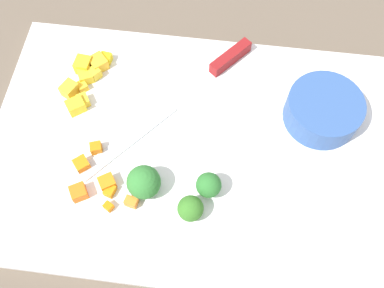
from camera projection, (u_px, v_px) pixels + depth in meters
The scene contains 24 objects.
ground_plane at pixel (192, 151), 0.59m from camera, with size 4.00×4.00×0.00m, color brown.
cutting_board at pixel (192, 149), 0.58m from camera, with size 0.55×0.37×0.01m, color white.
prep_bowl at pixel (323, 110), 0.58m from camera, with size 0.10×0.10×0.04m, color #315393.
chef_knife at pixel (200, 82), 0.61m from camera, with size 0.21×0.25×0.02m.
carrot_dice_0 at pixel (137, 194), 0.54m from camera, with size 0.01×0.01×0.01m, color orange.
carrot_dice_1 at pixel (110, 191), 0.54m from camera, with size 0.02×0.01×0.01m, color orange.
carrot_dice_2 at pixel (109, 207), 0.53m from camera, with size 0.01×0.01×0.01m, color orange.
carrot_dice_3 at pixel (82, 164), 0.56m from camera, with size 0.02×0.02×0.01m, color orange.
carrot_dice_4 at pixel (79, 192), 0.54m from camera, with size 0.02×0.02×0.02m, color orange.
carrot_dice_5 at pixel (96, 148), 0.57m from camera, with size 0.01×0.01×0.01m, color orange.
carrot_dice_6 at pixel (107, 182), 0.55m from camera, with size 0.02×0.02×0.01m, color orange.
carrot_dice_7 at pixel (131, 202), 0.53m from camera, with size 0.01×0.02×0.01m, color orange.
pepper_dice_0 at pixel (83, 100), 0.60m from camera, with size 0.02×0.01×0.01m, color yellow.
pepper_dice_1 at pixel (76, 106), 0.59m from camera, with size 0.02×0.02×0.02m, color yellow.
pepper_dice_2 at pixel (86, 76), 0.61m from camera, with size 0.02×0.02×0.02m, color yellow.
pepper_dice_3 at pixel (84, 65), 0.62m from camera, with size 0.02×0.02×0.02m, color yellow.
pepper_dice_4 at pixel (70, 89), 0.60m from camera, with size 0.02×0.02×0.02m, color yellow.
pepper_dice_5 at pixel (106, 58), 0.63m from camera, with size 0.02×0.01×0.01m, color yellow.
pepper_dice_6 at pixel (95, 73), 0.62m from camera, with size 0.02×0.01×0.02m, color yellow.
pepper_dice_7 at pixel (82, 86), 0.61m from camera, with size 0.02×0.01×0.01m, color yellow.
pepper_dice_8 at pixel (98, 63), 0.62m from camera, with size 0.02×0.02×0.02m, color yellow.
broccoli_floret_0 at pixel (191, 209), 0.52m from camera, with size 0.03×0.03×0.03m.
broccoli_floret_1 at pixel (209, 185), 0.53m from camera, with size 0.03×0.03×0.04m.
broccoli_floret_2 at pixel (144, 182), 0.53m from camera, with size 0.04×0.04×0.04m.
Camera 1 is at (0.03, -0.24, 0.53)m, focal length 39.98 mm.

